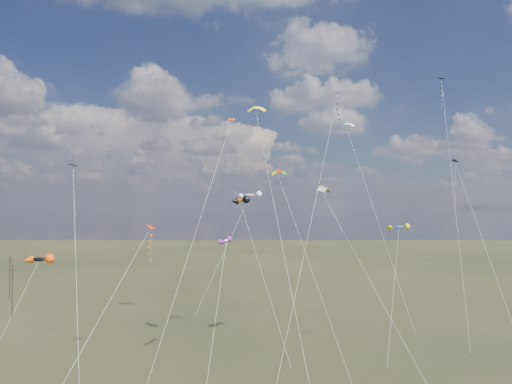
{
  "coord_description": "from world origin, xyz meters",
  "views": [
    {
      "loc": [
        0.06,
        -41.44,
        16.92
      ],
      "look_at": [
        0.0,
        18.0,
        19.0
      ],
      "focal_mm": 32.0,
      "sensor_mm": 36.0,
      "label": 1
    }
  ],
  "objects_px": {
    "utility_pole_near": "(12,290)",
    "utility_pole_far": "(10,277)",
    "novelty_black_orange": "(38,260)",
    "diamond_black_high": "(443,108)",
    "parafoil_yellow": "(257,108)"
  },
  "relations": [
    {
      "from": "utility_pole_near",
      "to": "parafoil_yellow",
      "type": "xyz_separation_m",
      "value": [
        38.1,
        -6.32,
        27.16
      ]
    },
    {
      "from": "utility_pole_near",
      "to": "utility_pole_far",
      "type": "height_order",
      "value": "same"
    },
    {
      "from": "utility_pole_near",
      "to": "parafoil_yellow",
      "type": "height_order",
      "value": "parafoil_yellow"
    },
    {
      "from": "utility_pole_near",
      "to": "diamond_black_high",
      "type": "xyz_separation_m",
      "value": [
        67.58,
        0.11,
        28.63
      ]
    },
    {
      "from": "novelty_black_orange",
      "to": "utility_pole_near",
      "type": "bearing_deg",
      "value": 122.92
    },
    {
      "from": "parafoil_yellow",
      "to": "utility_pole_near",
      "type": "bearing_deg",
      "value": 170.59
    },
    {
      "from": "utility_pole_far",
      "to": "utility_pole_near",
      "type": "bearing_deg",
      "value": -60.26
    },
    {
      "from": "utility_pole_far",
      "to": "diamond_black_high",
      "type": "height_order",
      "value": "diamond_black_high"
    },
    {
      "from": "utility_pole_near",
      "to": "utility_pole_far",
      "type": "relative_size",
      "value": 1.0
    },
    {
      "from": "diamond_black_high",
      "to": "parafoil_yellow",
      "type": "relative_size",
      "value": 1.18
    },
    {
      "from": "utility_pole_near",
      "to": "parafoil_yellow",
      "type": "relative_size",
      "value": 0.25
    },
    {
      "from": "parafoil_yellow",
      "to": "novelty_black_orange",
      "type": "relative_size",
      "value": 2.65
    },
    {
      "from": "parafoil_yellow",
      "to": "novelty_black_orange",
      "type": "bearing_deg",
      "value": -143.48
    },
    {
      "from": "novelty_black_orange",
      "to": "utility_pole_far",
      "type": "bearing_deg",
      "value": 121.76
    },
    {
      "from": "utility_pole_near",
      "to": "novelty_black_orange",
      "type": "height_order",
      "value": "novelty_black_orange"
    }
  ]
}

